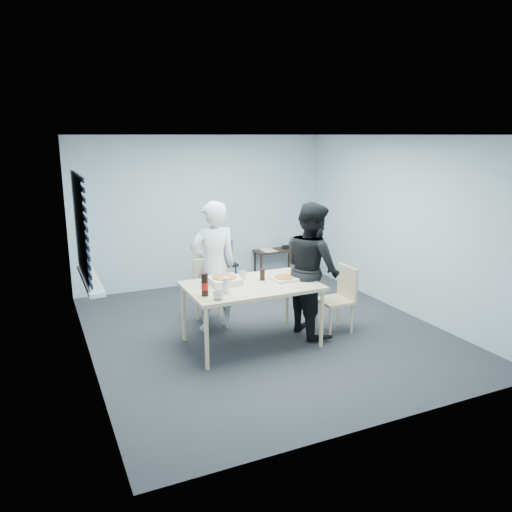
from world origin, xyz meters
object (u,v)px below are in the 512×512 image
dining_table (251,289)px  chair_right (340,294)px  person_white (214,267)px  backpack (224,252)px  soda_bottle (205,285)px  stool (224,269)px  mug_a (218,295)px  side_table (276,254)px  mug_b (242,275)px  person_black (312,269)px  chair_far (210,286)px

dining_table → chair_right: 1.30m
person_white → backpack: 1.58m
chair_right → dining_table: bearing=176.5°
backpack → soda_bottle: size_ratio=1.43×
person_white → stool: (0.68, 1.43, -0.46)m
person_white → backpack: size_ratio=4.58×
stool → dining_table: bearing=-101.5°
mug_a → soda_bottle: bearing=117.9°
dining_table → backpack: bearing=78.4°
person_white → side_table: bearing=-134.4°
chair_right → side_table: chair_right is taller
backpack → person_white: bearing=-124.8°
side_table → mug_b: (-1.65, -2.32, 0.39)m
chair_right → person_black: size_ratio=0.50×
chair_right → backpack: 2.33m
person_black → mug_b: (-0.89, 0.25, -0.05)m
chair_right → stool: 2.33m
chair_far → mug_b: 0.82m
side_table → stool: 1.32m
stool → backpack: bearing=-90.0°
person_black → soda_bottle: 1.57m
dining_table → soda_bottle: bearing=-164.2°
chair_right → chair_far: bearing=143.6°
chair_far → mug_a: 1.47m
stool → mug_b: bearing=-103.3°
person_black → side_table: size_ratio=2.23×
chair_far → person_black: person_black is taller
chair_far → backpack: 1.26m
mug_b → soda_bottle: size_ratio=0.37×
side_table → stool: stool is taller
mug_b → stool: bearing=76.7°
mug_a → mug_b: size_ratio=1.23×
mug_a → mug_b: bearing=48.8°
mug_b → soda_bottle: soda_bottle is taller
chair_far → mug_b: size_ratio=8.90×
chair_right → mug_a: size_ratio=7.24×
dining_table → mug_b: 0.30m
stool → mug_a: bearing=-112.1°
backpack → chair_far: bearing=-129.2°
dining_table → person_white: bearing=111.3°
side_table → person_white: bearing=-134.4°
dining_table → backpack: (0.43, 2.08, -0.01)m
dining_table → mug_b: mug_b is taller
chair_right → person_black: (-0.39, 0.11, 0.37)m
chair_far → side_table: 2.44m
stool → person_black: bearing=-77.5°
chair_far → mug_b: bearing=-75.1°
chair_right → side_table: size_ratio=1.12×
dining_table → person_black: person_black is taller
chair_right → backpack: (-0.85, 2.16, 0.21)m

